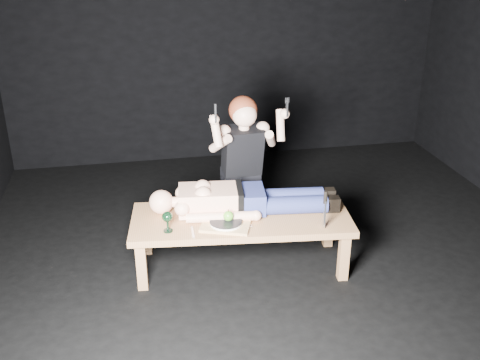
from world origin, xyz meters
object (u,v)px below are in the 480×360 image
(carving_knife, at_px, (325,210))
(lying_man, at_px, (246,196))
(kneeling_woman, at_px, (240,163))
(serving_tray, at_px, (226,225))
(goblet, at_px, (168,222))
(table, at_px, (241,241))

(carving_knife, bearing_deg, lying_man, 148.36)
(kneeling_woman, height_order, serving_tray, kneeling_woman)
(lying_man, relative_size, carving_knife, 5.34)
(goblet, bearing_deg, table, 11.77)
(table, distance_m, lying_man, 0.37)
(lying_man, xyz_separation_m, serving_tray, (-0.21, -0.24, -0.11))
(goblet, bearing_deg, lying_man, 19.44)
(lying_man, xyz_separation_m, kneeling_woman, (0.04, 0.48, 0.09))
(lying_man, bearing_deg, goblet, -154.24)
(lying_man, relative_size, kneeling_woman, 1.24)
(lying_man, distance_m, serving_tray, 0.33)
(table, bearing_deg, goblet, -161.92)
(table, xyz_separation_m, goblet, (-0.59, -0.12, 0.31))
(kneeling_woman, relative_size, carving_knife, 4.32)
(table, bearing_deg, serving_tray, -132.45)
(goblet, distance_m, carving_knife, 1.19)
(goblet, bearing_deg, carving_knife, -8.53)
(serving_tray, distance_m, carving_knife, 0.76)
(lying_man, bearing_deg, kneeling_woman, 91.33)
(table, bearing_deg, lying_man, 66.06)
(serving_tray, height_order, goblet, goblet)
(carving_knife, bearing_deg, serving_tray, 173.12)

